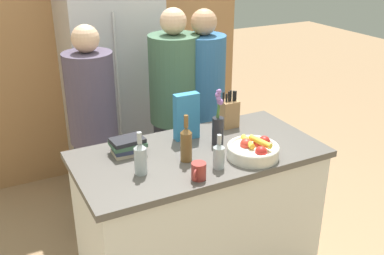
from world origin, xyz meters
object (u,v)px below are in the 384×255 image
at_px(fruit_bowl, 254,150).
at_px(bottle_vinegar, 220,155).
at_px(knife_block, 229,113).
at_px(person_in_blue, 175,105).
at_px(bottle_oil, 186,143).
at_px(coffee_mug, 198,171).
at_px(book_stack, 127,146).
at_px(cereal_box, 186,116).
at_px(person_at_sink, 93,124).
at_px(person_in_red_tee, 203,103).
at_px(refrigerator, 113,80).
at_px(bottle_wine, 140,158).
at_px(flower_vase, 218,125).

distance_m(fruit_bowl, bottle_vinegar, 0.24).
xyz_separation_m(fruit_bowl, knife_block, (0.11, 0.45, 0.05)).
bearing_deg(person_in_blue, fruit_bowl, -80.25).
xyz_separation_m(knife_block, bottle_oil, (-0.47, -0.31, 0.01)).
bearing_deg(coffee_mug, book_stack, 116.75).
height_order(cereal_box, person_at_sink, person_at_sink).
bearing_deg(bottle_vinegar, fruit_bowl, 4.85).
height_order(fruit_bowl, person_in_red_tee, person_in_red_tee).
relative_size(refrigerator, bottle_wine, 7.82).
xyz_separation_m(coffee_mug, bottle_wine, (-0.25, 0.20, 0.05)).
bearing_deg(bottle_wine, fruit_bowl, -10.06).
relative_size(coffee_mug, person_in_red_tee, 0.06).
bearing_deg(bottle_vinegar, flower_vase, 61.43).
distance_m(bottle_wine, person_in_red_tee, 1.16).
relative_size(cereal_box, bottle_oil, 1.07).
xyz_separation_m(bottle_wine, person_in_blue, (0.61, 0.87, -0.10)).
xyz_separation_m(cereal_box, person_in_red_tee, (0.40, 0.52, -0.15)).
xyz_separation_m(flower_vase, cereal_box, (-0.13, 0.16, 0.02)).
relative_size(fruit_bowl, book_stack, 1.50).
distance_m(coffee_mug, bottle_wine, 0.32).
relative_size(flower_vase, book_stack, 1.78).
bearing_deg(book_stack, person_in_red_tee, 34.19).
xyz_separation_m(coffee_mug, person_in_blue, (0.36, 1.06, -0.05)).
xyz_separation_m(fruit_bowl, bottle_wine, (-0.65, 0.12, 0.05)).
height_order(coffee_mug, person_in_blue, person_in_blue).
height_order(fruit_bowl, book_stack, fruit_bowl).
relative_size(refrigerator, fruit_bowl, 6.31).
relative_size(fruit_bowl, person_in_red_tee, 0.19).
relative_size(bottle_vinegar, person_in_red_tee, 0.12).
bearing_deg(fruit_bowl, flower_vase, 111.17).
xyz_separation_m(fruit_bowl, bottle_vinegar, (-0.24, -0.02, 0.03)).
xyz_separation_m(refrigerator, knife_block, (0.41, -1.22, 0.05)).
bearing_deg(bottle_oil, refrigerator, 87.58).
relative_size(cereal_box, coffee_mug, 2.94).
xyz_separation_m(book_stack, bottle_vinegar, (0.39, -0.40, 0.03)).
bearing_deg(book_stack, fruit_bowl, -30.70).
bearing_deg(knife_block, refrigerator, 108.60).
height_order(fruit_bowl, bottle_wine, bottle_wine).
height_order(cereal_box, person_in_red_tee, person_in_red_tee).
height_order(cereal_box, coffee_mug, cereal_box).
bearing_deg(book_stack, refrigerator, 75.50).
height_order(flower_vase, coffee_mug, flower_vase).
bearing_deg(person_at_sink, coffee_mug, -83.56).
relative_size(cereal_box, person_in_blue, 0.18).
relative_size(coffee_mug, person_in_blue, 0.06).
height_order(cereal_box, person_in_blue, person_in_blue).
distance_m(book_stack, bottle_wine, 0.27).
relative_size(fruit_bowl, cereal_box, 1.02).
relative_size(knife_block, book_stack, 1.26).
xyz_separation_m(refrigerator, flower_vase, (0.21, -1.42, 0.08)).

